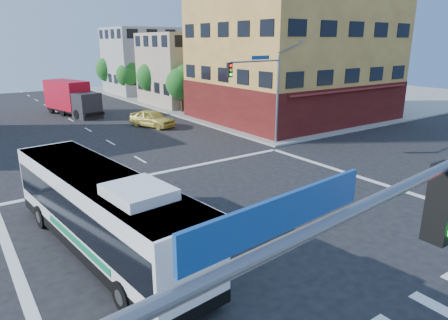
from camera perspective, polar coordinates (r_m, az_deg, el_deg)
ground at (r=18.23m, az=4.90°, el=-9.51°), size 120.00×120.00×0.00m
sidewalk_ne at (r=66.30m, az=8.92°, el=9.57°), size 50.00×50.00×0.15m
corner_building_ne at (r=43.57m, az=9.94°, el=13.61°), size 18.10×15.44×14.00m
building_east_near at (r=54.14m, az=-4.39°, el=12.88°), size 12.06×10.06×9.00m
building_east_far at (r=66.51m, az=-10.77°, el=13.77°), size 12.06×10.06×10.00m
signal_mast_ne at (r=30.49m, az=5.53°, el=10.86°), size 7.91×1.13×8.07m
street_tree_a at (r=46.45m, az=-5.95°, el=11.09°), size 3.60×3.60×5.53m
street_tree_b at (r=53.54m, az=-10.24°, el=11.82°), size 3.80×3.80×5.79m
street_tree_c at (r=60.89m, az=-13.49°, el=11.91°), size 3.40×3.40×5.29m
street_tree_d at (r=68.34m, az=-16.09°, el=12.54°), size 4.00×4.00×6.03m
transit_bus at (r=16.20m, az=-16.99°, el=-6.92°), size 3.82×12.22×3.56m
box_truck at (r=48.12m, az=-20.88°, el=8.17°), size 4.38×8.69×3.76m
parked_car at (r=39.43m, az=-10.20°, el=5.86°), size 3.57×5.17×1.63m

